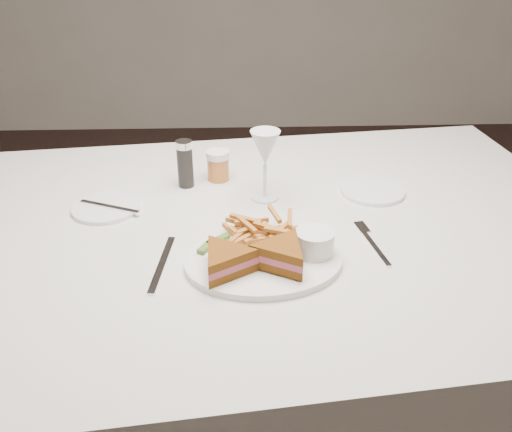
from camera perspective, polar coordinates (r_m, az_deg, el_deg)
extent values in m
plane|color=black|center=(1.91, -7.59, -18.19)|extent=(5.00, 5.00, 0.00)
cube|color=silver|center=(1.52, -0.07, -13.22)|extent=(1.71, 1.24, 0.75)
imported|color=#4B382E|center=(2.22, 0.27, -0.65)|extent=(0.71, 0.69, 0.60)
ellipsoid|color=white|center=(1.15, 0.78, -4.57)|extent=(0.35, 0.28, 0.01)
cube|color=silver|center=(1.17, -9.37, -4.76)|extent=(0.04, 0.21, 0.00)
cylinder|color=white|center=(1.40, -14.79, 0.82)|extent=(0.16, 0.16, 0.01)
cylinder|color=white|center=(1.46, 11.58, 2.48)|extent=(0.16, 0.16, 0.01)
cylinder|color=black|center=(1.46, -7.11, 5.20)|extent=(0.04, 0.04, 0.12)
cylinder|color=#B5662B|center=(1.49, -3.81, 5.05)|extent=(0.06, 0.06, 0.08)
cube|color=#456724|center=(1.20, -3.81, -2.44)|extent=(0.05, 0.05, 0.01)
cube|color=#456724|center=(1.18, -4.93, -3.04)|extent=(0.04, 0.06, 0.01)
cylinder|color=white|center=(1.16, 5.88, -2.63)|extent=(0.08, 0.08, 0.05)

